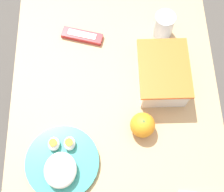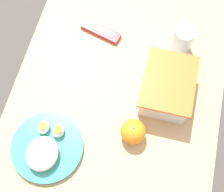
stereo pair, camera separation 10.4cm
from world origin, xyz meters
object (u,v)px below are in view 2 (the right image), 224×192
Objects in this scene: rice_plate at (46,148)px; orange_fruit at (133,132)px; candy_bar at (101,31)px; food_container at (167,88)px; drinking_glass at (183,39)px.

orange_fruit is at bearing 113.40° from rice_plate.
rice_plate is at bearing -66.60° from orange_fruit.
candy_bar is at bearing 172.90° from rice_plate.
rice_plate is at bearing -49.62° from food_container.
food_container reaches higher than candy_bar.
rice_plate reaches higher than candy_bar.
food_container reaches higher than rice_plate.
candy_bar is (-0.36, -0.20, -0.03)m from orange_fruit.
candy_bar is (-0.47, 0.06, -0.01)m from rice_plate.
rice_plate is 2.31× the size of drinking_glass.
drinking_glass is at bearing 143.42° from rice_plate.
rice_plate is (0.28, -0.33, -0.02)m from food_container.
drinking_glass reaches higher than orange_fruit.
food_container is 2.14× the size of drinking_glass.
rice_plate is 1.48× the size of candy_bar.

